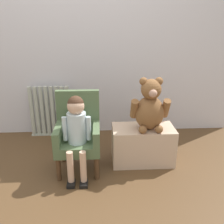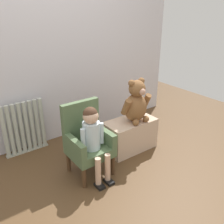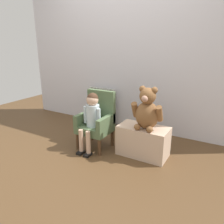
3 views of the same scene
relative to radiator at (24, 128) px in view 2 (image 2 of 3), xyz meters
The scene contains 7 objects.
ground_plane 1.26m from the radiator, 72.38° to the right, with size 6.00×6.00×0.00m, color brown.
back_wall 0.97m from the radiator, 18.71° to the left, with size 3.80×0.05×2.40m, color silver.
radiator is the anchor object (origin of this frame).
child_armchair 0.84m from the radiator, 61.86° to the right, with size 0.40×0.38×0.75m.
child_figure 0.96m from the radiator, 65.15° to the right, with size 0.25×0.35×0.75m.
low_bench 1.23m from the radiator, 33.17° to the right, with size 0.61×0.32×0.37m, color #CDAD91.
large_teddy_bear 1.32m from the radiator, 33.34° to the right, with size 0.37×0.26×0.51m.
Camera 2 is at (-1.06, -1.49, 1.64)m, focal length 40.00 mm.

